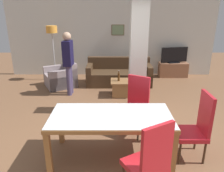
# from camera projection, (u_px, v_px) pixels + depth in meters

# --- Properties ---
(ground_plane) EXTENTS (18.00, 18.00, 0.00)m
(ground_plane) POSITION_uv_depth(u_px,v_px,m) (112.00, 156.00, 3.60)
(ground_plane) COLOR brown
(back_wall) EXTENTS (7.20, 0.09, 2.70)m
(back_wall) POSITION_uv_depth(u_px,v_px,m) (112.00, 37.00, 7.63)
(back_wall) COLOR silver
(back_wall) RESTS_ON ground_plane
(divider_pillar) EXTENTS (0.36, 0.34, 2.70)m
(divider_pillar) POSITION_uv_depth(u_px,v_px,m) (139.00, 55.00, 4.70)
(divider_pillar) COLOR silver
(divider_pillar) RESTS_ON ground_plane
(dining_table) EXTENTS (1.88, 0.90, 0.75)m
(dining_table) POSITION_uv_depth(u_px,v_px,m) (112.00, 123.00, 3.39)
(dining_table) COLOR #9F6B39
(dining_table) RESTS_ON ground_plane
(dining_chair_head_right) EXTENTS (0.46, 0.46, 1.10)m
(dining_chair_head_right) POSITION_uv_depth(u_px,v_px,m) (198.00, 126.00, 3.40)
(dining_chair_head_right) COLOR red
(dining_chair_head_right) RESTS_ON ground_plane
(dining_chair_far_right) EXTENTS (0.63, 0.63, 1.10)m
(dining_chair_far_right) POSITION_uv_depth(u_px,v_px,m) (137.00, 104.00, 4.17)
(dining_chair_far_right) COLOR red
(dining_chair_far_right) RESTS_ON ground_plane
(dining_chair_near_right) EXTENTS (0.63, 0.63, 1.10)m
(dining_chair_near_right) POSITION_uv_depth(u_px,v_px,m) (150.00, 160.00, 2.63)
(dining_chair_near_right) COLOR red
(dining_chair_near_right) RESTS_ON ground_plane
(sofa) EXTENTS (2.01, 0.89, 0.81)m
(sofa) POSITION_uv_depth(u_px,v_px,m) (120.00, 75.00, 6.99)
(sofa) COLOR #45301E
(sofa) RESTS_ON ground_plane
(armchair) EXTENTS (1.14, 1.14, 0.75)m
(armchair) POSITION_uv_depth(u_px,v_px,m) (62.00, 78.00, 6.77)
(armchair) COLOR gray
(armchair) RESTS_ON ground_plane
(coffee_table) EXTENTS (0.73, 0.57, 0.42)m
(coffee_table) POSITION_uv_depth(u_px,v_px,m) (125.00, 88.00, 6.05)
(coffee_table) COLOR olive
(coffee_table) RESTS_ON ground_plane
(bottle) EXTENTS (0.06, 0.06, 0.30)m
(bottle) POSITION_uv_depth(u_px,v_px,m) (120.00, 77.00, 5.94)
(bottle) COLOR #4C2D14
(bottle) RESTS_ON coffee_table
(tv_stand) EXTENTS (0.98, 0.40, 0.50)m
(tv_stand) POSITION_uv_depth(u_px,v_px,m) (174.00, 70.00, 7.73)
(tv_stand) COLOR #905D42
(tv_stand) RESTS_ON ground_plane
(tv_screen) EXTENTS (0.95, 0.28, 0.55)m
(tv_screen) POSITION_uv_depth(u_px,v_px,m) (175.00, 55.00, 7.55)
(tv_screen) COLOR black
(tv_screen) RESTS_ON tv_stand
(floor_lamp) EXTENTS (0.35, 0.35, 1.78)m
(floor_lamp) POSITION_uv_depth(u_px,v_px,m) (53.00, 35.00, 6.96)
(floor_lamp) COLOR #B7B7BC
(floor_lamp) RESTS_ON ground_plane
(standing_person) EXTENTS (0.24, 0.39, 1.72)m
(standing_person) POSITION_uv_depth(u_px,v_px,m) (69.00, 59.00, 5.89)
(standing_person) COLOR #463C5E
(standing_person) RESTS_ON ground_plane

